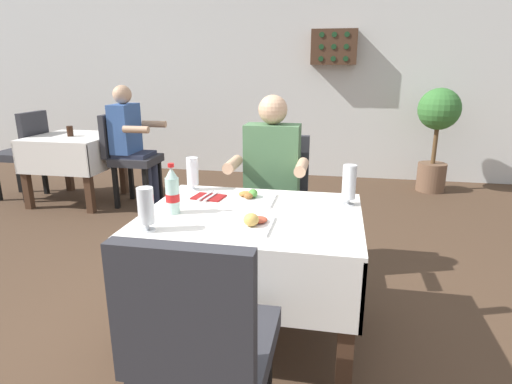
{
  "coord_description": "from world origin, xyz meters",
  "views": [
    {
      "loc": [
        0.5,
        -1.9,
        1.42
      ],
      "look_at": [
        0.1,
        0.17,
        0.81
      ],
      "focal_mm": 29.74,
      "sensor_mm": 36.0,
      "label": 1
    }
  ],
  "objects": [
    {
      "name": "background_chair_right",
      "position": [
        -1.67,
        2.17,
        0.55
      ],
      "size": [
        0.5,
        0.44,
        0.97
      ],
      "color": "#2D2D33",
      "rests_on": "ground"
    },
    {
      "name": "cola_bottle_primary",
      "position": [
        -0.29,
        -0.01,
        0.84
      ],
      "size": [
        0.07,
        0.07,
        0.25
      ],
      "color": "silver",
      "rests_on": "main_dining_table"
    },
    {
      "name": "beer_glass_right",
      "position": [
        -0.31,
        -0.26,
        0.83
      ],
      "size": [
        0.07,
        0.07,
        0.2
      ],
      "color": "white",
      "rests_on": "main_dining_table"
    },
    {
      "name": "ground_plane",
      "position": [
        0.0,
        0.0,
        0.0
      ],
      "size": [
        11.0,
        11.0,
        0.0
      ],
      "primitive_type": "plane",
      "color": "#473323"
    },
    {
      "name": "napkin_cutlery_set",
      "position": [
        -0.19,
        0.28,
        0.73
      ],
      "size": [
        0.19,
        0.2,
        0.01
      ],
      "color": "maroon",
      "rests_on": "main_dining_table"
    },
    {
      "name": "plate_far_diner",
      "position": [
        0.05,
        0.28,
        0.74
      ],
      "size": [
        0.25,
        0.25,
        0.06
      ],
      "color": "white",
      "rests_on": "main_dining_table"
    },
    {
      "name": "chair_near_camera_side",
      "position": [
        0.1,
        -0.76,
        0.55
      ],
      "size": [
        0.44,
        0.5,
        0.97
      ],
      "color": "#2D2D33",
      "rests_on": "ground"
    },
    {
      "name": "background_dining_table",
      "position": [
        -2.29,
        2.17,
        0.54
      ],
      "size": [
        0.83,
        0.83,
        0.73
      ],
      "color": "white",
      "rests_on": "ground"
    },
    {
      "name": "main_dining_table",
      "position": [
        0.1,
        0.07,
        0.56
      ],
      "size": [
        1.08,
        0.87,
        0.73
      ],
      "color": "white",
      "rests_on": "ground"
    },
    {
      "name": "chair_far_diner_seat",
      "position": [
        0.1,
        0.9,
        0.55
      ],
      "size": [
        0.44,
        0.5,
        0.97
      ],
      "color": "#2D2D33",
      "rests_on": "ground"
    },
    {
      "name": "beer_glass_middle",
      "position": [
        0.57,
        0.29,
        0.84
      ],
      "size": [
        0.07,
        0.07,
        0.22
      ],
      "color": "white",
      "rests_on": "main_dining_table"
    },
    {
      "name": "potted_plant_corner",
      "position": [
        1.62,
        3.33,
        0.77
      ],
      "size": [
        0.48,
        0.48,
        1.21
      ],
      "color": "brown",
      "rests_on": "ground"
    },
    {
      "name": "background_chair_left",
      "position": [
        -2.92,
        2.17,
        0.55
      ],
      "size": [
        0.5,
        0.44,
        0.97
      ],
      "color": "#2D2D33",
      "rests_on": "ground"
    },
    {
      "name": "wall_bottle_rack",
      "position": [
        0.39,
        3.73,
        1.67
      ],
      "size": [
        0.56,
        0.21,
        0.42
      ],
      "color": "#472D1E"
    },
    {
      "name": "background_patron",
      "position": [
        -1.62,
        2.17,
        0.71
      ],
      "size": [
        0.46,
        0.5,
        1.26
      ],
      "color": "#282D42",
      "rests_on": "ground"
    },
    {
      "name": "background_table_tumbler",
      "position": [
        -2.29,
        2.13,
        0.78
      ],
      "size": [
        0.06,
        0.06,
        0.11
      ],
      "primitive_type": "cylinder",
      "color": "black",
      "rests_on": "background_dining_table"
    },
    {
      "name": "plate_near_camera",
      "position": [
        0.11,
        -0.12,
        0.74
      ],
      "size": [
        0.26,
        0.26,
        0.07
      ],
      "color": "white",
      "rests_on": "main_dining_table"
    },
    {
      "name": "seated_diner_far",
      "position": [
        0.08,
        0.79,
        0.71
      ],
      "size": [
        0.5,
        0.46,
        1.26
      ],
      "color": "#282D42",
      "rests_on": "ground"
    },
    {
      "name": "beer_glass_left",
      "position": [
        -0.33,
        0.41,
        0.83
      ],
      "size": [
        0.07,
        0.07,
        0.2
      ],
      "color": "white",
      "rests_on": "main_dining_table"
    },
    {
      "name": "back_wall",
      "position": [
        0.0,
        3.89,
        1.41
      ],
      "size": [
        11.0,
        0.12,
        2.82
      ],
      "primitive_type": "cube",
      "color": "silver",
      "rests_on": "ground"
    }
  ]
}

